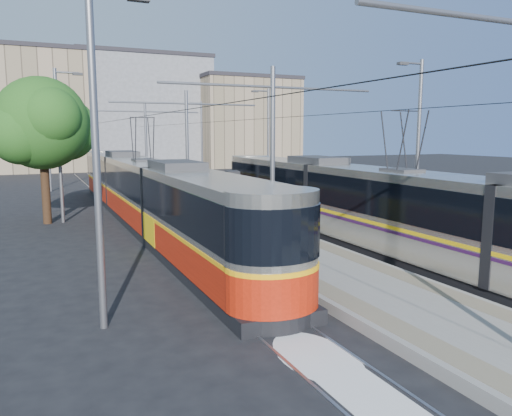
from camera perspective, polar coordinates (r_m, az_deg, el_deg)
name	(u,v)px	position (r m, az deg, el deg)	size (l,w,h in m)	color
ground	(403,310)	(14.22, 16.45, -11.07)	(160.00, 160.00, 0.00)	black
platform	(203,213)	(28.86, -6.04, -0.60)	(4.00, 50.00, 0.30)	gray
tactile_strip_left	(179,212)	(28.42, -8.82, -0.47)	(0.70, 50.00, 0.01)	gray
tactile_strip_right	(227,209)	(29.31, -3.35, -0.12)	(0.70, 50.00, 0.01)	gray
rails	(203,216)	(28.88, -6.03, -0.86)	(8.71, 70.00, 0.03)	gray
track_arrow	(359,389)	(9.99, 11.68, -19.56)	(1.20, 5.00, 0.01)	silver
tram_left	(144,192)	(26.53, -12.64, 1.84)	(2.43, 32.12, 5.50)	black
tram_right	(400,210)	(19.39, 16.15, -0.22)	(2.43, 29.83, 5.50)	black
catenary	(220,137)	(25.81, -4.18, 8.11)	(9.20, 70.00, 7.00)	slate
street_lamps	(183,142)	(32.33, -8.39, 7.51)	(15.18, 38.22, 8.00)	slate
shelter	(233,193)	(26.61, -2.70, 1.78)	(0.88, 1.21, 2.44)	black
tree	(48,125)	(28.27, -22.68, 8.72)	(5.21, 4.81, 7.56)	#382314
building_left	(18,111)	(70.15, -25.58, 9.99)	(16.32, 12.24, 15.04)	gray
building_centre	(140,112)	(75.63, -13.13, 10.64)	(18.36, 14.28, 15.62)	gray
building_right	(245,122)	(73.97, -1.30, 9.81)	(14.28, 10.20, 12.79)	gray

